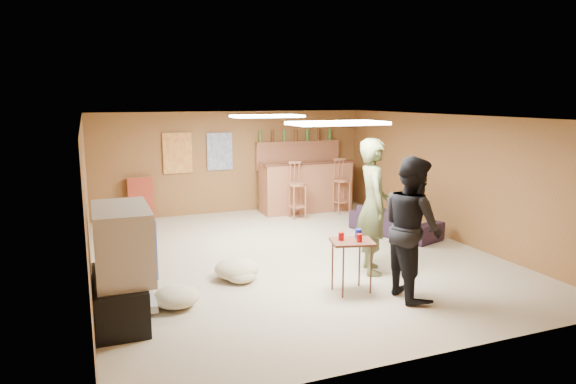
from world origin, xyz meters
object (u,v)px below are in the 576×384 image
object	(u,v)px
person_black	(412,227)
person_olive	(373,206)
sofa	(395,221)
bar_counter	(306,187)
tv_body	(122,242)
tray_table	(352,266)

from	to	relation	value
person_black	person_olive	bearing A→B (deg)	3.94
person_black	sofa	size ratio (longest dim) A/B	1.05
person_olive	sofa	world-z (taller)	person_olive
bar_counter	sofa	bearing A→B (deg)	-72.97
tv_body	person_black	distance (m)	3.46
person_olive	tray_table	xyz separation A→B (m)	(-0.65, -0.59, -0.63)
person_olive	sofa	distance (m)	2.32
sofa	tv_body	bearing A→B (deg)	94.36
bar_counter	tray_table	size ratio (longest dim) A/B	2.92
tray_table	sofa	bearing A→B (deg)	46.69
person_olive	tray_table	size ratio (longest dim) A/B	2.83
bar_counter	sofa	world-z (taller)	bar_counter
person_black	tray_table	size ratio (longest dim) A/B	2.61
bar_counter	person_olive	bearing A→B (deg)	-100.05
person_olive	sofa	size ratio (longest dim) A/B	1.14
tv_body	sofa	bearing A→B (deg)	22.50
person_black	sofa	world-z (taller)	person_black
tv_body	person_olive	size ratio (longest dim) A/B	0.57
tv_body	sofa	xyz separation A→B (m)	(4.89, 2.03, -0.65)
tv_body	bar_counter	size ratio (longest dim) A/B	0.55
person_black	bar_counter	bearing A→B (deg)	-3.41
bar_counter	person_black	world-z (taller)	person_black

